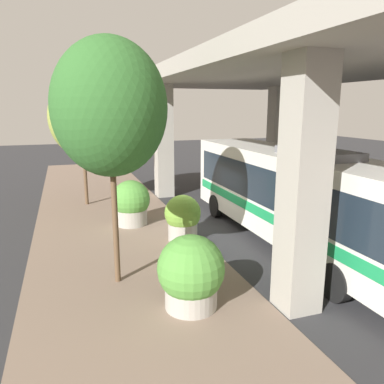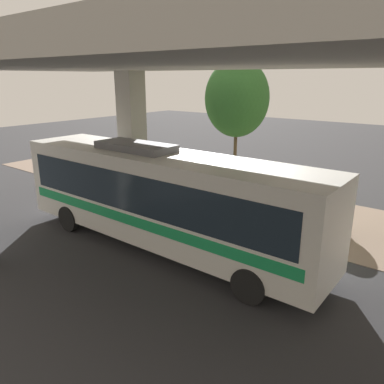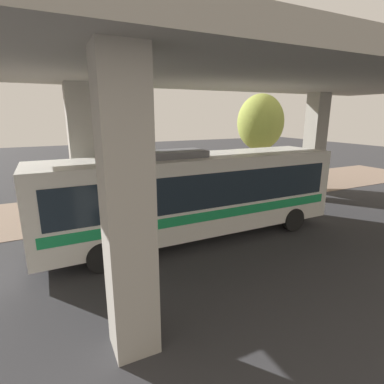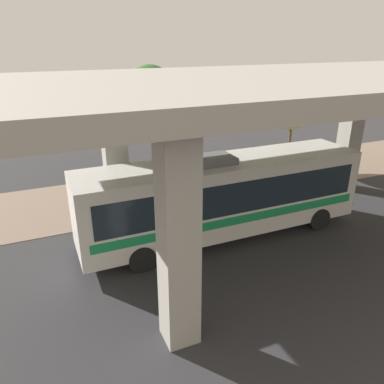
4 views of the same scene
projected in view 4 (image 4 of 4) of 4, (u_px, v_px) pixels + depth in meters
The scene contains 10 objects.
ground_plane at pixel (240, 201), 19.23m from camera, with size 80.00×80.00×0.00m, color #2D2D30.
sidewalk_strip at pixel (214, 182), 21.76m from camera, with size 6.00×40.00×0.02m.
overpass at pixel (303, 96), 13.61m from camera, with size 9.40×20.63×6.60m.
bus at pixel (223, 194), 15.17m from camera, with size 2.62×11.78×3.56m.
fire_hydrant at pixel (169, 192), 18.97m from camera, with size 0.46×0.22×1.09m.
planter_front at pixel (219, 183), 19.16m from camera, with size 1.34×1.34×1.72m.
planter_middle at pixel (246, 168), 21.29m from camera, with size 1.57×1.57×1.90m.
planter_back at pixel (125, 188), 18.50m from camera, with size 1.65×1.65×1.86m.
street_tree_near at pixel (294, 99), 22.83m from camera, with size 3.12×3.12×6.21m.
street_tree_far at pixel (151, 101), 19.03m from camera, with size 2.95×2.95×6.58m.
Camera 4 is at (15.15, -9.26, 7.80)m, focal length 35.00 mm.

